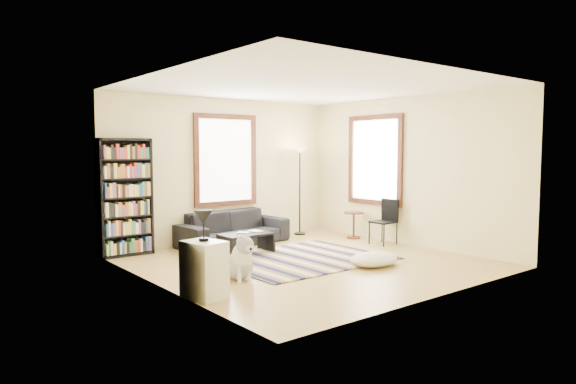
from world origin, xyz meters
TOP-DOWN VIEW (x-y plane):
  - floor at (0.00, 0.00)m, footprint 5.00×5.00m
  - ceiling at (0.00, 0.00)m, footprint 5.00×5.00m
  - wall_back at (0.00, 2.55)m, footprint 5.00×0.10m
  - wall_front at (0.00, -2.55)m, footprint 5.00×0.10m
  - wall_left at (-2.55, 0.00)m, footprint 0.10×5.00m
  - wall_right at (2.55, 0.00)m, footprint 0.10×5.00m
  - window_back at (0.00, 2.47)m, footprint 1.20×0.06m
  - window_right at (2.47, 0.80)m, footprint 0.06×1.20m
  - rug at (0.06, 0.24)m, footprint 2.70×2.16m
  - sofa at (-0.10, 2.05)m, footprint 1.03×2.24m
  - bookshelf at (-2.10, 2.32)m, footprint 0.90×0.30m
  - coffee_table at (-0.42, 1.15)m, footprint 0.94×0.58m
  - book_a at (-0.52, 1.15)m, footprint 0.25×0.24m
  - book_b at (-0.27, 1.20)m, footprint 0.25×0.19m
  - floor_cushion at (0.63, -0.86)m, footprint 1.00×0.87m
  - floor_lamp at (1.63, 2.15)m, footprint 0.38×0.38m
  - side_table at (2.20, 1.11)m, footprint 0.52×0.52m
  - folding_chair at (2.15, 0.28)m, footprint 0.43×0.41m
  - white_cabinet at (-2.30, -0.76)m, footprint 0.47×0.56m
  - table_lamp at (-2.30, -0.76)m, footprint 0.26×0.26m
  - dog at (-1.48, -0.24)m, footprint 0.50×0.66m

SIDE VIEW (x-z plane):
  - floor at x=0.00m, z-range -0.10..0.00m
  - rug at x=0.06m, z-range 0.00..0.02m
  - floor_cushion at x=0.63m, z-range 0.00..0.21m
  - coffee_table at x=-0.42m, z-range 0.00..0.36m
  - side_table at x=2.20m, z-range 0.00..0.54m
  - dog at x=-1.48m, z-range 0.00..0.62m
  - sofa at x=-0.10m, z-range 0.00..0.64m
  - white_cabinet at x=-2.30m, z-range 0.00..0.70m
  - book_b at x=-0.27m, z-range 0.36..0.38m
  - book_a at x=-0.52m, z-range 0.36..0.38m
  - folding_chair at x=2.15m, z-range 0.00..0.86m
  - table_lamp at x=-2.30m, z-range 0.70..1.08m
  - floor_lamp at x=1.63m, z-range 0.00..1.86m
  - bookshelf at x=-2.10m, z-range 0.00..2.00m
  - wall_back at x=0.00m, z-range 0.00..2.80m
  - wall_front at x=0.00m, z-range 0.00..2.80m
  - wall_left at x=-2.55m, z-range 0.00..2.80m
  - wall_right at x=2.55m, z-range 0.00..2.80m
  - window_back at x=0.00m, z-range 0.80..2.40m
  - window_right at x=2.47m, z-range 0.80..2.40m
  - ceiling at x=0.00m, z-range 2.80..2.90m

